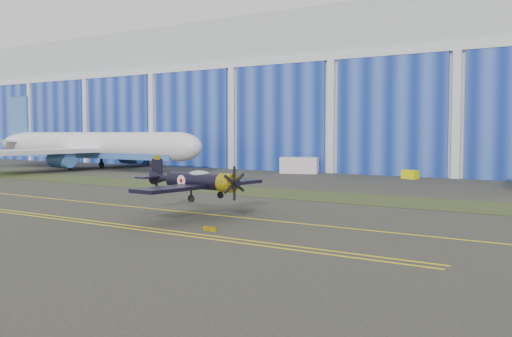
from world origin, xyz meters
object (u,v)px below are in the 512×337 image
Objects in this scene: warbird at (196,181)px; shipping_container at (299,165)px; jetliner at (95,117)px; tug at (410,174)px.

warbird is 56.50m from shipping_container.
jetliner is 62.33m from tug.
shipping_container is 2.79× the size of tug.
shipping_container is (-20.77, 52.52, -1.71)m from warbird.
shipping_container is at bearing -169.93° from tug.
shipping_container is at bearing 14.93° from jetliner.
warbird is 51.66m from tug.
jetliner is (-60.72, 40.56, 7.24)m from warbird.
tug is (60.58, 11.04, -9.69)m from jetliner.
tug is at bearing 93.37° from warbird.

